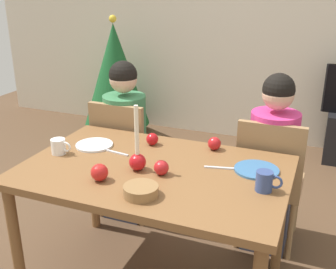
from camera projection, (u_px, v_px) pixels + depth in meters
back_wall at (255, 18)px, 4.22m from camera, size 6.40×0.10×2.60m
dining_table at (154, 182)px, 2.20m from camera, size 1.40×0.90×0.75m
chair_left at (124, 153)px, 2.95m from camera, size 0.40×0.40×0.90m
chair_right at (269, 177)px, 2.60m from camera, size 0.40×0.40×0.90m
person_left_child at (126, 144)px, 2.96m from camera, size 0.30×0.30×1.17m
person_right_child at (271, 167)px, 2.60m from camera, size 0.30×0.30×1.17m
christmas_tree at (115, 75)px, 4.50m from camera, size 0.73×0.73×1.33m
candle_centerpiece at (137, 157)px, 2.12m from camera, size 0.09×0.09×0.35m
plate_left at (94, 145)px, 2.45m from camera, size 0.22×0.22×0.01m
plate_right at (257, 170)px, 2.14m from camera, size 0.23×0.23×0.01m
mug_left at (59, 146)px, 2.33m from camera, size 0.12×0.08×0.09m
mug_right at (265, 181)px, 1.92m from camera, size 0.13×0.08×0.10m
fork_left at (115, 152)px, 2.35m from camera, size 0.18×0.04×0.01m
fork_right at (221, 168)px, 2.16m from camera, size 0.18×0.05×0.01m
bowl_walnuts at (141, 191)px, 1.89m from camera, size 0.16×0.16×0.05m
apple_near_candle at (214, 143)px, 2.39m from camera, size 0.08×0.08×0.08m
apple_by_left_plate at (99, 172)px, 2.02m from camera, size 0.09×0.09×0.09m
apple_by_right_mug at (152, 139)px, 2.46m from camera, size 0.07×0.07×0.07m
apple_far_edge at (161, 168)px, 2.08m from camera, size 0.08×0.08×0.08m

